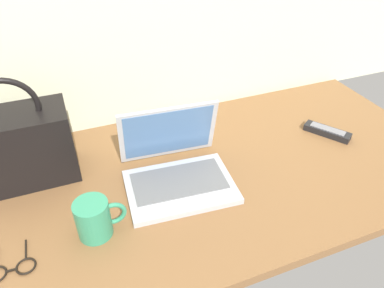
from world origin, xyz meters
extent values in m
cube|color=brown|center=(0.00, 0.00, 0.01)|extent=(1.60, 0.76, 0.03)
cube|color=#B2B5BA|center=(-0.11, -0.04, 0.04)|extent=(0.33, 0.25, 0.02)
cube|color=slate|center=(-0.11, -0.03, 0.05)|extent=(0.28, 0.16, 0.00)
cube|color=#B2B5BA|center=(-0.10, 0.09, 0.15)|extent=(0.30, 0.08, 0.20)
cube|color=#4C72A5|center=(-0.10, 0.08, 0.15)|extent=(0.27, 0.07, 0.17)
cylinder|color=#338C66|center=(-0.37, -0.12, 0.08)|extent=(0.09, 0.09, 0.10)
torus|color=#338C66|center=(-0.32, -0.12, 0.08)|extent=(0.07, 0.01, 0.07)
cylinder|color=brown|center=(-0.37, -0.12, 0.13)|extent=(0.08, 0.08, 0.00)
cube|color=black|center=(0.48, 0.03, 0.04)|extent=(0.13, 0.16, 0.02)
cube|color=slate|center=(0.48, 0.03, 0.05)|extent=(0.09, 0.12, 0.00)
cube|color=#4C4C51|center=(-0.04, 0.25, 0.04)|extent=(0.10, 0.17, 0.02)
cube|color=slate|center=(-0.04, 0.25, 0.05)|extent=(0.08, 0.12, 0.00)
torus|color=black|center=(-0.54, -0.16, 0.03)|extent=(0.05, 0.05, 0.01)
cube|color=black|center=(-0.57, -0.16, 0.03)|extent=(0.02, 0.00, 0.00)
cube|color=black|center=(-0.54, -0.11, 0.03)|extent=(0.00, 0.06, 0.00)
cube|color=black|center=(-0.52, 0.18, 0.14)|extent=(0.30, 0.16, 0.22)
torus|color=black|center=(-0.52, 0.18, 0.27)|extent=(0.18, 0.02, 0.18)
camera|label=1|loc=(-0.36, -0.78, 0.76)|focal=33.83mm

